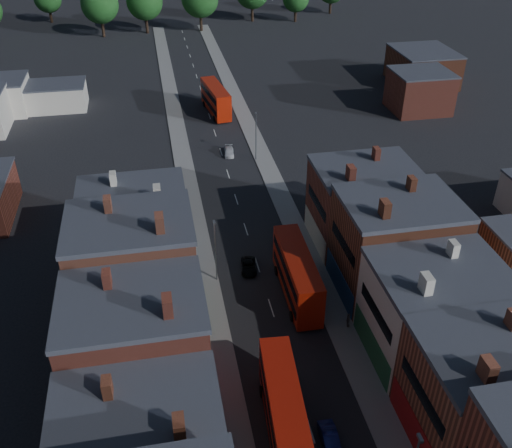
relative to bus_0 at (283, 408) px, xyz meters
name	(u,v)px	position (x,y,z in m)	size (l,w,h in m)	color
pavement_west	(190,197)	(-4.16, 41.56, -2.71)	(3.00, 200.00, 0.12)	gray
pavement_east	(277,188)	(8.84, 41.56, -2.71)	(3.00, 200.00, 0.12)	gray
lamp_post_2	(215,247)	(-2.86, 21.56, 1.93)	(0.25, 0.70, 8.12)	slate
lamp_post_3	(256,133)	(7.54, 51.56, 1.93)	(0.25, 0.70, 8.12)	slate
bus_0	(283,408)	(0.00, 0.00, 0.00)	(3.69, 12.07, 5.14)	#B7190A
bus_1	(297,274)	(5.59, 17.23, 0.16)	(3.34, 12.62, 5.43)	#A51A09
bus_2	(216,99)	(3.84, 72.99, 0.10)	(4.38, 12.56, 5.31)	#A21907
car_1	(330,440)	(3.54, -2.26, -2.14)	(1.32, 3.80, 1.25)	navy
car_2	(249,266)	(1.14, 22.80, -2.24)	(1.76, 3.81, 1.06)	black
car_3	(229,152)	(3.54, 54.31, -2.23)	(1.52, 3.75, 1.09)	white
ped_1	(222,440)	(-5.36, -0.90, -1.77)	(0.86, 0.47, 1.76)	#381916
ped_3	(348,320)	(9.60, 11.11, -1.81)	(0.99, 0.45, 1.69)	#5A534D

